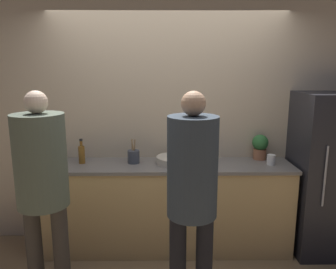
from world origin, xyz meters
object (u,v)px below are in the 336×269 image
(utensil_crock, at_px, (134,156))
(potted_plant, at_px, (260,146))
(refrigerator, at_px, (332,174))
(person_center, at_px, (192,187))
(bottle_amber, at_px, (82,154))
(person_left, at_px, (42,177))
(cup_white, at_px, (271,160))
(fruit_bowl, at_px, (174,160))

(utensil_crock, distance_m, potted_plant, 1.37)
(refrigerator, height_order, person_center, person_center)
(utensil_crock, bearing_deg, bottle_amber, -179.29)
(person_left, distance_m, cup_white, 2.20)
(person_center, relative_size, cup_white, 17.16)
(fruit_bowl, height_order, bottle_amber, bottle_amber)
(potted_plant, bearing_deg, utensil_crock, -174.35)
(person_left, relative_size, utensil_crock, 6.89)
(person_left, xyz_separation_m, person_center, (1.17, -0.20, -0.01))
(refrigerator, height_order, person_left, person_left)
(refrigerator, relative_size, person_center, 0.95)
(person_left, height_order, bottle_amber, person_left)
(person_left, xyz_separation_m, potted_plant, (2.00, 0.97, 0.01))
(person_center, xyz_separation_m, fruit_bowl, (-0.11, 1.01, -0.09))
(bottle_amber, height_order, potted_plant, potted_plant)
(person_center, bearing_deg, person_left, 170.46)
(cup_white, relative_size, potted_plant, 0.38)
(bottle_amber, height_order, cup_white, bottle_amber)
(fruit_bowl, bearing_deg, cup_white, -2.37)
(fruit_bowl, relative_size, bottle_amber, 1.39)
(person_center, height_order, fruit_bowl, person_center)
(refrigerator, relative_size, fruit_bowl, 4.66)
(refrigerator, relative_size, bottle_amber, 6.48)
(person_left, relative_size, bottle_amber, 6.77)
(person_center, bearing_deg, fruit_bowl, 96.07)
(person_center, xyz_separation_m, cup_white, (0.89, 0.97, -0.08))
(person_left, relative_size, cup_white, 17.06)
(refrigerator, distance_m, person_left, 2.81)
(person_center, bearing_deg, refrigerator, 32.02)
(utensil_crock, height_order, potted_plant, potted_plant)
(utensil_crock, bearing_deg, person_left, -127.36)
(refrigerator, xyz_separation_m, person_center, (-1.53, -0.96, 0.23))
(fruit_bowl, bearing_deg, person_center, -83.93)
(refrigerator, xyz_separation_m, fruit_bowl, (-1.64, 0.05, 0.14))
(person_center, height_order, potted_plant, person_center)
(refrigerator, height_order, potted_plant, refrigerator)
(utensil_crock, xyz_separation_m, cup_white, (1.42, -0.07, -0.02))
(fruit_bowl, xyz_separation_m, utensil_crock, (-0.42, 0.02, 0.03))
(person_center, relative_size, utensil_crock, 6.94)
(person_center, xyz_separation_m, utensil_crock, (-0.53, 1.04, -0.06))
(refrigerator, bearing_deg, person_center, -147.98)
(person_left, bearing_deg, refrigerator, 15.72)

